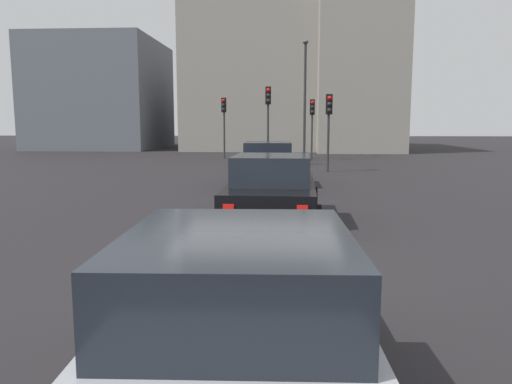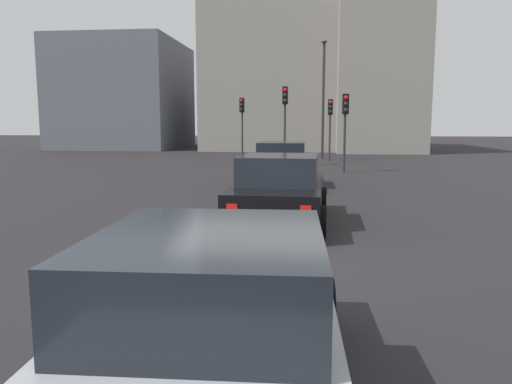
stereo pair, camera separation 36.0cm
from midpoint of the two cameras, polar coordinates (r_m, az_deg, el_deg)
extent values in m
cube|color=black|center=(8.02, -1.02, -8.79)|extent=(160.00, 160.00, 0.20)
cube|color=#141E4C|center=(17.64, 0.86, 2.71)|extent=(4.75, 1.87, 0.67)
cube|color=#1E232B|center=(17.36, 0.83, 4.78)|extent=(2.14, 1.63, 0.63)
cylinder|color=black|center=(19.12, 3.74, 2.27)|extent=(0.64, 0.23, 0.64)
cylinder|color=black|center=(19.18, -1.71, 2.30)|extent=(0.64, 0.23, 0.64)
cylinder|color=black|center=(16.20, 3.89, 1.24)|extent=(0.64, 0.23, 0.64)
cylinder|color=black|center=(16.27, -2.54, 1.28)|extent=(0.64, 0.23, 0.64)
cube|color=maroon|center=(15.25, 3.00, 2.33)|extent=(0.03, 0.20, 0.11)
cube|color=maroon|center=(15.30, -1.92, 2.36)|extent=(0.03, 0.20, 0.11)
cube|color=black|center=(11.00, 0.97, -0.53)|extent=(4.37, 2.00, 0.65)
cube|color=#1E232B|center=(10.71, 0.89, 2.65)|extent=(1.99, 1.70, 0.61)
cylinder|color=black|center=(12.33, 5.75, -0.90)|extent=(0.65, 0.24, 0.64)
cylinder|color=black|center=(12.46, -2.82, -0.78)|extent=(0.65, 0.24, 0.64)
cylinder|color=black|center=(9.70, 5.84, -3.32)|extent=(0.65, 0.24, 0.64)
cylinder|color=black|center=(9.86, -5.02, -3.12)|extent=(0.65, 0.24, 0.64)
cube|color=red|center=(8.81, 4.23, -1.90)|extent=(0.04, 0.20, 0.11)
cube|color=red|center=(8.94, -4.37, -1.76)|extent=(0.04, 0.20, 0.11)
cube|color=#A8AAB2|center=(3.94, -4.59, -16.71)|extent=(4.29, 1.92, 0.62)
cube|color=#1E232B|center=(3.53, -5.08, -9.30)|extent=(1.96, 1.64, 0.58)
cylinder|color=black|center=(5.24, 7.13, -13.23)|extent=(0.65, 0.24, 0.64)
cylinder|color=black|center=(5.38, -12.75, -12.80)|extent=(0.65, 0.24, 0.64)
cylinder|color=#2D2D30|center=(31.17, -4.02, 6.53)|extent=(0.11, 0.11, 2.89)
cube|color=black|center=(31.12, -4.09, 10.01)|extent=(0.23, 0.30, 0.90)
sphere|color=red|center=(31.03, -4.14, 10.52)|extent=(0.20, 0.20, 0.20)
sphere|color=black|center=(31.02, -4.14, 10.02)|extent=(0.20, 0.20, 0.20)
sphere|color=black|center=(31.01, -4.13, 9.52)|extent=(0.20, 0.20, 0.20)
cylinder|color=#2D2D30|center=(22.73, 7.90, 5.60)|extent=(0.11, 0.11, 2.61)
cube|color=black|center=(22.67, 8.01, 10.03)|extent=(0.22, 0.29, 0.90)
sphere|color=red|center=(22.57, 8.07, 10.72)|extent=(0.20, 0.20, 0.20)
sphere|color=black|center=(22.56, 8.05, 10.04)|extent=(0.20, 0.20, 0.20)
sphere|color=black|center=(22.55, 8.04, 9.35)|extent=(0.20, 0.20, 0.20)
cylinder|color=#2D2D30|center=(29.44, 6.13, 6.24)|extent=(0.11, 0.11, 2.70)
cube|color=black|center=(29.38, 6.19, 9.74)|extent=(0.20, 0.28, 0.90)
sphere|color=red|center=(29.28, 6.20, 10.28)|extent=(0.20, 0.20, 0.20)
sphere|color=black|center=(29.27, 6.20, 9.75)|extent=(0.20, 0.20, 0.20)
sphere|color=black|center=(29.26, 6.19, 9.22)|extent=(0.20, 0.20, 0.20)
cylinder|color=#2D2D30|center=(25.73, 0.99, 6.57)|extent=(0.11, 0.11, 3.17)
cube|color=black|center=(25.71, 1.01, 11.11)|extent=(0.23, 0.30, 0.90)
sphere|color=red|center=(25.61, 1.03, 11.73)|extent=(0.20, 0.20, 0.20)
sphere|color=black|center=(25.60, 1.02, 11.12)|extent=(0.20, 0.20, 0.20)
sphere|color=black|center=(25.58, 1.02, 10.52)|extent=(0.20, 0.20, 0.20)
cylinder|color=#2D2D30|center=(31.07, 5.33, 10.30)|extent=(0.16, 0.16, 7.00)
ellipsoid|color=#4C4C51|center=(31.43, 5.42, 16.90)|extent=(0.56, 0.36, 0.24)
cube|color=gray|center=(44.09, 10.75, 12.15)|extent=(15.15, 6.52, 11.07)
cube|color=gray|center=(45.09, 0.16, 14.78)|extent=(13.58, 11.91, 15.13)
cube|color=slate|center=(47.08, -17.48, 10.64)|extent=(11.85, 10.08, 9.43)
camera|label=1|loc=(0.18, -91.36, -0.19)|focal=34.54mm
camera|label=2|loc=(0.18, 88.64, 0.19)|focal=34.54mm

